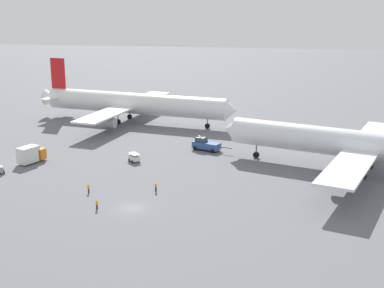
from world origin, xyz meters
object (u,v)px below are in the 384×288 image
object	(u,v)px
pushback_tug	(206,145)
ground_crew_marshaller_foreground	(156,187)
gse_gpu_cart_small	(0,170)
ground_crew_wing_walker_right	(97,204)
gse_catering_truck_tall	(31,154)
airliner_at_gate_left	(134,104)
ground_crew_ramp_agent_by_cones	(89,188)
airliner_being_pushed	(353,144)
gse_baggage_cart_trailing	(134,158)

from	to	relation	value
pushback_tug	ground_crew_marshaller_foreground	world-z (taller)	pushback_tug
pushback_tug	gse_gpu_cart_small	world-z (taller)	pushback_tug
gse_gpu_cart_small	ground_crew_wing_walker_right	world-z (taller)	gse_gpu_cart_small
pushback_tug	gse_catering_truck_tall	distance (m)	36.78
airliner_at_gate_left	gse_gpu_cart_small	bearing A→B (deg)	-105.84
ground_crew_marshaller_foreground	ground_crew_wing_walker_right	bearing A→B (deg)	-127.90
airliner_at_gate_left	ground_crew_wing_walker_right	xyz separation A→B (m)	(11.05, -60.57, -4.31)
ground_crew_marshaller_foreground	ground_crew_wing_walker_right	size ratio (longest dim) A/B	1.02
gse_catering_truck_tall	ground_crew_ramp_agent_by_cones	xyz separation A→B (m)	(17.60, -14.60, -0.93)
airliner_being_pushed	ground_crew_wing_walker_right	size ratio (longest dim) A/B	32.07
pushback_tug	ground_crew_marshaller_foreground	xyz separation A→B (m)	(-4.73, -27.18, -0.44)
gse_gpu_cart_small	gse_catering_truck_tall	xyz separation A→B (m)	(2.80, 7.51, 0.96)
gse_gpu_cart_small	ground_crew_wing_walker_right	distance (m)	27.98
airliner_at_gate_left	gse_baggage_cart_trailing	world-z (taller)	airliner_at_gate_left
ground_crew_wing_walker_right	pushback_tug	bearing A→B (deg)	71.79
airliner_at_gate_left	gse_catering_truck_tall	world-z (taller)	airliner_at_gate_left
airliner_at_gate_left	pushback_tug	bearing A→B (deg)	-46.19
gse_baggage_cart_trailing	ground_crew_wing_walker_right	world-z (taller)	gse_baggage_cart_trailing
gse_gpu_cart_small	ground_crew_ramp_agent_by_cones	bearing A→B (deg)	-19.16
gse_baggage_cart_trailing	ground_crew_marshaller_foreground	distance (m)	18.33
gse_baggage_cart_trailing	ground_crew_marshaller_foreground	world-z (taller)	gse_baggage_cart_trailing
gse_catering_truck_tall	gse_baggage_cart_trailing	xyz separation A→B (m)	(20.33, 4.23, -0.90)
airliner_at_gate_left	gse_catering_truck_tall	bearing A→B (deg)	-104.94
gse_catering_truck_tall	airliner_at_gate_left	bearing A→B (deg)	75.06
gse_gpu_cart_small	ground_crew_marshaller_foreground	world-z (taller)	gse_gpu_cart_small
pushback_tug	ground_crew_marshaller_foreground	size ratio (longest dim) A/B	5.55
airliner_being_pushed	gse_baggage_cart_trailing	distance (m)	43.18
airliner_at_gate_left	ground_crew_marshaller_foreground	distance (m)	54.56
gse_gpu_cart_small	gse_baggage_cart_trailing	distance (m)	25.94
gse_gpu_cart_small	ground_crew_ramp_agent_by_cones	distance (m)	21.60
airliner_being_pushed	airliner_at_gate_left	bearing A→B (deg)	147.13
gse_gpu_cart_small	ground_crew_ramp_agent_by_cones	xyz separation A→B (m)	(20.40, -7.09, 0.03)
ground_crew_wing_walker_right	gse_gpu_cart_small	bearing A→B (deg)	150.29
gse_catering_truck_tall	ground_crew_wing_walker_right	distance (m)	30.34
pushback_tug	airliner_at_gate_left	bearing A→B (deg)	133.81
ground_crew_marshaller_foreground	ground_crew_wing_walker_right	xyz separation A→B (m)	(-7.28, -9.35, -0.02)
ground_crew_wing_walker_right	ground_crew_marshaller_foreground	bearing A→B (deg)	52.10
airliner_at_gate_left	gse_catering_truck_tall	size ratio (longest dim) A/B	8.91
gse_gpu_cart_small	airliner_at_gate_left	bearing A→B (deg)	74.16
airliner_being_pushed	ground_crew_marshaller_foreground	size ratio (longest dim) A/B	31.37
pushback_tug	ground_crew_wing_walker_right	world-z (taller)	pushback_tug
airliner_being_pushed	gse_gpu_cart_small	size ratio (longest dim) A/B	19.60
ground_crew_ramp_agent_by_cones	ground_crew_marshaller_foreground	size ratio (longest dim) A/B	0.97
gse_gpu_cart_small	ground_crew_ramp_agent_by_cones	world-z (taller)	gse_gpu_cart_small
pushback_tug	ground_crew_ramp_agent_by_cones	size ratio (longest dim) A/B	5.74
ground_crew_marshaller_foreground	airliner_being_pushed	bearing A→B (deg)	26.37
airliner_being_pushed	ground_crew_ramp_agent_by_cones	size ratio (longest dim) A/B	32.46
ground_crew_marshaller_foreground	gse_catering_truck_tall	bearing A→B (deg)	157.32
gse_gpu_cart_small	pushback_tug	bearing A→B (deg)	31.96
ground_crew_ramp_agent_by_cones	ground_crew_wing_walker_right	world-z (taller)	ground_crew_wing_walker_right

